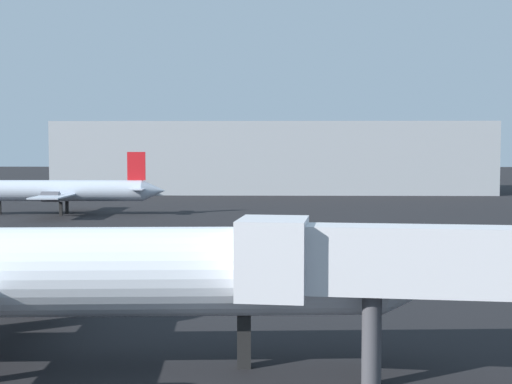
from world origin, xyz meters
TOP-DOWN VIEW (x-y plane):
  - airplane_distant at (-31.52, 76.15)m, footprint 27.78×17.97m
  - jet_bridge at (2.89, 11.92)m, footprint 19.07×4.29m
  - terminal_building at (-4.33, 124.26)m, footprint 79.13×23.53m

SIDE VIEW (x-z plane):
  - airplane_distant at x=-31.52m, z-range -0.92..6.98m
  - jet_bridge at x=2.89m, z-range 1.46..7.39m
  - terminal_building at x=-4.33m, z-range 0.00..13.09m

